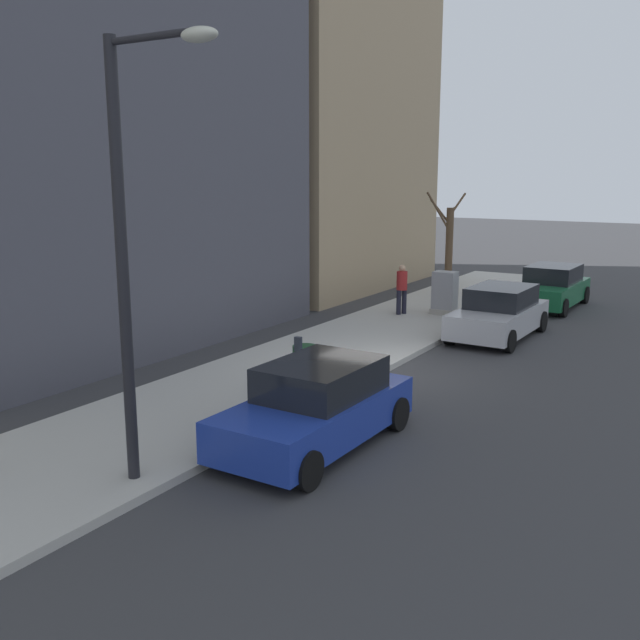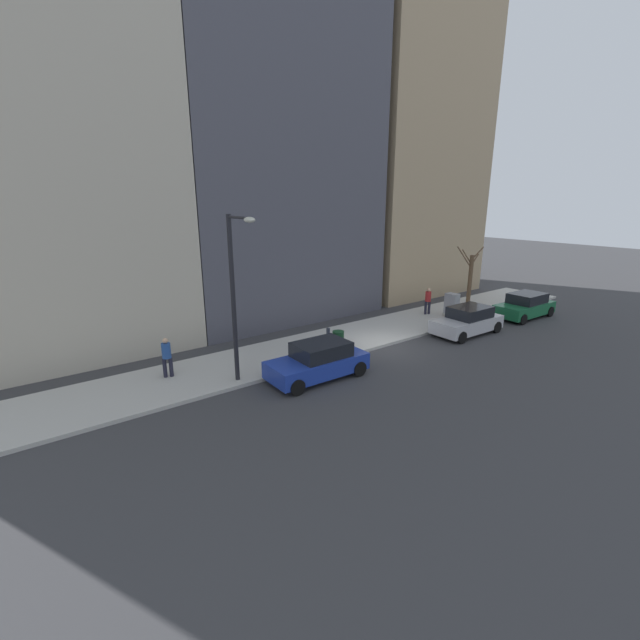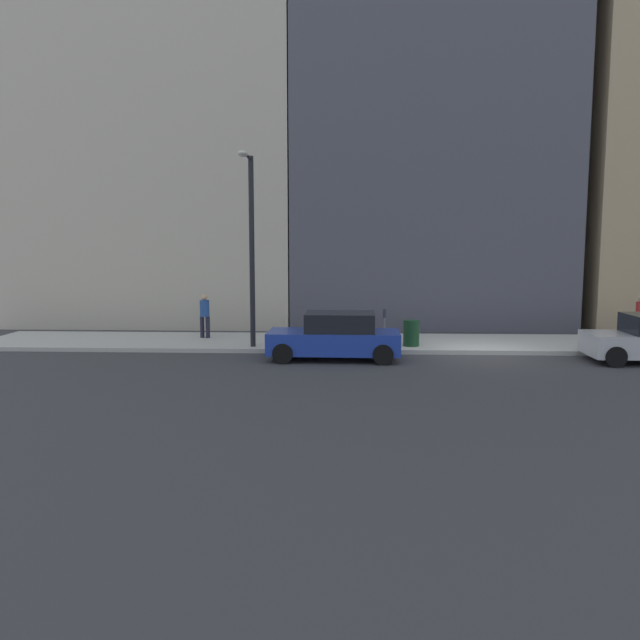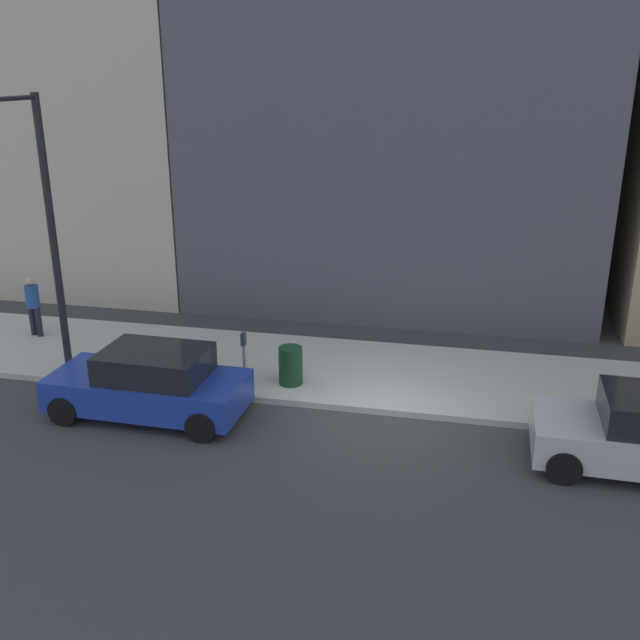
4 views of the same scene
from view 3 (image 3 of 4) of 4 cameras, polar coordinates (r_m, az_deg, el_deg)
name	(u,v)px [view 3 (image 3 of 4)]	position (r m, az deg, el deg)	size (l,w,h in m)	color
ground_plane	(481,355)	(21.62, 14.53, -3.12)	(120.00, 120.00, 0.00)	#38383A
sidewalk	(470,343)	(23.54, 13.53, -2.10)	(4.00, 36.00, 0.15)	#B2AFA8
parked_car_blue	(335,337)	(20.03, 1.42, -1.55)	(1.99, 4.23, 1.52)	#1E389E
parking_meter	(384,324)	(21.48, 5.90, -0.36)	(0.14, 0.10, 1.35)	slate
streetlamp	(250,235)	(21.36, -6.38, 7.76)	(1.97, 0.32, 6.50)	black
trash_bin	(411,333)	(22.05, 8.35, -1.20)	(0.56, 0.56, 0.90)	#14381E
pedestrian_midblock	(205,313)	(24.08, -10.50, 0.60)	(0.36, 0.39, 1.66)	#1E1E2D
office_block_center	(421,103)	(33.41, 9.26, 19.00)	(12.25, 12.25, 21.48)	#4C4C56
office_tower_right	(176,109)	(34.51, -13.04, 18.27)	(12.64, 12.64, 21.18)	#BCB29E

